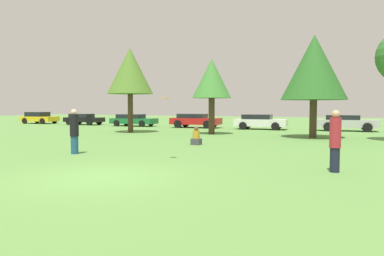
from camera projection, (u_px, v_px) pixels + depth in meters
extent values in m
plane|color=#5B8E42|center=(99.00, 177.00, 10.06)|extent=(120.00, 120.00, 0.00)
cylinder|color=navy|center=(75.00, 145.00, 14.89)|extent=(0.30, 0.30, 0.72)
cylinder|color=black|center=(74.00, 126.00, 14.84)|extent=(0.35, 0.35, 0.88)
sphere|color=beige|center=(74.00, 112.00, 14.81)|extent=(0.24, 0.24, 0.24)
cylinder|color=#191E33|center=(335.00, 160.00, 10.76)|extent=(0.28, 0.28, 0.73)
cylinder|color=#A52633|center=(335.00, 133.00, 10.72)|extent=(0.33, 0.33, 0.89)
sphere|color=tan|center=(336.00, 114.00, 10.68)|extent=(0.23, 0.23, 0.23)
cylinder|color=orange|center=(165.00, 98.00, 12.94)|extent=(0.26, 0.25, 0.10)
cube|color=#3F3F47|center=(196.00, 142.00, 18.45)|extent=(0.48, 0.40, 0.32)
cylinder|color=#BF8C26|center=(196.00, 134.00, 18.42)|extent=(0.36, 0.36, 0.40)
sphere|color=brown|center=(196.00, 128.00, 18.41)|extent=(0.24, 0.24, 0.24)
cylinder|color=#473323|center=(130.00, 113.00, 27.13)|extent=(0.39, 0.39, 2.88)
cone|color=#4C7528|center=(130.00, 71.00, 26.94)|extent=(3.39, 3.39, 3.39)
cylinder|color=#473323|center=(212.00, 116.00, 25.41)|extent=(0.43, 0.43, 2.53)
cone|color=#3D7F33|center=(212.00, 78.00, 25.25)|extent=(2.72, 2.72, 2.72)
cylinder|color=#473323|center=(313.00, 119.00, 22.49)|extent=(0.44, 0.44, 2.35)
cone|color=#286023|center=(314.00, 67.00, 22.30)|extent=(3.98, 3.98, 3.98)
cube|color=gold|center=(40.00, 119.00, 41.09)|extent=(4.14, 2.06, 0.53)
cube|color=black|center=(37.00, 114.00, 41.17)|extent=(2.31, 1.75, 0.50)
cylinder|color=black|center=(54.00, 121.00, 41.52)|extent=(0.66, 0.21, 0.65)
cylinder|color=black|center=(42.00, 121.00, 39.79)|extent=(0.66, 0.21, 0.65)
cylinder|color=black|center=(37.00, 120.00, 42.42)|extent=(0.66, 0.21, 0.65)
cylinder|color=black|center=(25.00, 121.00, 40.69)|extent=(0.66, 0.21, 0.65)
cube|color=black|center=(84.00, 120.00, 38.35)|extent=(4.23, 1.86, 0.47)
cube|color=black|center=(82.00, 116.00, 38.44)|extent=(2.35, 1.56, 0.38)
cylinder|color=black|center=(99.00, 121.00, 38.67)|extent=(0.73, 0.20, 0.72)
cylinder|color=black|center=(89.00, 122.00, 37.13)|extent=(0.73, 0.20, 0.72)
cylinder|color=black|center=(79.00, 121.00, 39.59)|extent=(0.73, 0.20, 0.72)
cylinder|color=black|center=(69.00, 122.00, 38.05)|extent=(0.73, 0.20, 0.72)
cube|color=#196633|center=(134.00, 121.00, 35.81)|extent=(4.59, 2.04, 0.52)
cube|color=black|center=(131.00, 116.00, 35.91)|extent=(2.56, 1.72, 0.40)
cylinder|color=black|center=(151.00, 123.00, 36.17)|extent=(0.62, 0.21, 0.61)
cylinder|color=black|center=(142.00, 124.00, 34.48)|extent=(0.62, 0.21, 0.61)
cylinder|color=black|center=(126.00, 122.00, 37.17)|extent=(0.62, 0.21, 0.61)
cylinder|color=black|center=(117.00, 123.00, 35.48)|extent=(0.62, 0.21, 0.61)
cube|color=red|center=(196.00, 121.00, 33.19)|extent=(4.58, 2.09, 0.59)
cube|color=black|center=(192.00, 116.00, 33.29)|extent=(2.55, 1.77, 0.37)
cylinder|color=black|center=(214.00, 124.00, 33.58)|extent=(0.72, 0.22, 0.71)
cylinder|color=black|center=(207.00, 125.00, 31.84)|extent=(0.72, 0.22, 0.71)
cylinder|color=black|center=(186.00, 123.00, 34.58)|extent=(0.72, 0.22, 0.71)
cylinder|color=black|center=(178.00, 124.00, 32.84)|extent=(0.72, 0.22, 0.71)
cube|color=silver|center=(261.00, 123.00, 30.75)|extent=(4.39, 2.03, 0.59)
cube|color=black|center=(257.00, 117.00, 30.84)|extent=(2.44, 1.71, 0.39)
cylinder|color=black|center=(278.00, 125.00, 31.13)|extent=(0.66, 0.23, 0.65)
cylinder|color=black|center=(275.00, 126.00, 29.44)|extent=(0.66, 0.23, 0.65)
cylinder|color=black|center=(248.00, 125.00, 32.09)|extent=(0.66, 0.23, 0.65)
cylinder|color=black|center=(243.00, 126.00, 30.40)|extent=(0.66, 0.23, 0.65)
cube|color=#B2B2B7|center=(347.00, 123.00, 28.62)|extent=(4.56, 1.87, 0.59)
cube|color=black|center=(343.00, 117.00, 28.72)|extent=(2.54, 1.57, 0.36)
cylinder|color=black|center=(366.00, 126.00, 28.91)|extent=(0.72, 0.22, 0.71)
cylinder|color=black|center=(367.00, 128.00, 27.37)|extent=(0.72, 0.22, 0.71)
cylinder|color=black|center=(328.00, 126.00, 29.90)|extent=(0.72, 0.22, 0.71)
cylinder|color=black|center=(328.00, 127.00, 28.37)|extent=(0.72, 0.22, 0.71)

